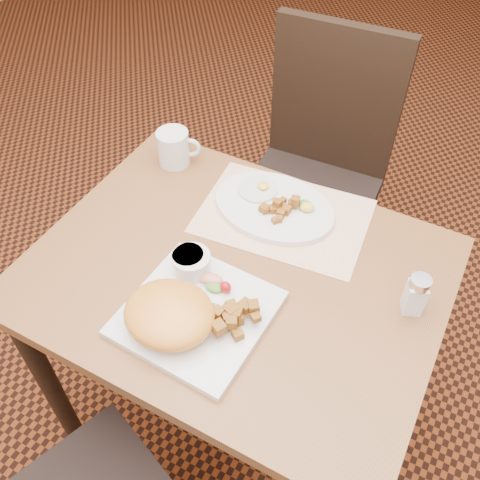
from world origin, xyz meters
name	(u,v)px	position (x,y,z in m)	size (l,w,h in m)	color
ground	(237,417)	(0.00, 0.00, 0.00)	(8.00, 8.00, 0.00)	black
table	(235,299)	(0.00, 0.00, 0.64)	(0.90, 0.70, 0.75)	brown
chair_far	(317,164)	(-0.06, 0.68, 0.54)	(0.44, 0.45, 0.97)	black
placemat	(283,216)	(0.02, 0.20, 0.75)	(0.40, 0.28, 0.00)	white
plate_square	(197,314)	(-0.01, -0.14, 0.76)	(0.28, 0.28, 0.02)	silver
plate_oval	(274,207)	(-0.01, 0.21, 0.76)	(0.30, 0.23, 0.02)	silver
hollandaise_mound	(169,314)	(-0.04, -0.19, 0.80)	(0.19, 0.17, 0.07)	orange
ramekin	(191,262)	(-0.08, -0.05, 0.79)	(0.09, 0.08, 0.05)	silver
garnish_sq	(214,282)	(-0.01, -0.07, 0.78)	(0.09, 0.05, 0.03)	#387223
fried_egg	(259,189)	(-0.06, 0.24, 0.77)	(0.10, 0.10, 0.02)	white
garnish_ov	(307,206)	(0.07, 0.24, 0.78)	(0.05, 0.05, 0.02)	#387223
salt_shaker	(416,294)	(0.37, 0.08, 0.80)	(0.05, 0.05, 0.10)	white
coffee_mug	(174,148)	(-0.32, 0.26, 0.80)	(0.11, 0.08, 0.10)	silver
home_fries_sq	(231,316)	(0.06, -0.13, 0.79)	(0.12, 0.11, 0.04)	#9B5C19
home_fries_ov	(281,207)	(0.02, 0.20, 0.78)	(0.08, 0.10, 0.03)	#9B5C19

